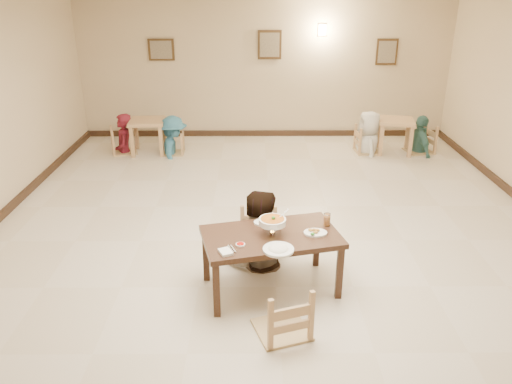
{
  "coord_description": "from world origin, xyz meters",
  "views": [
    {
      "loc": [
        -0.26,
        -5.96,
        3.24
      ],
      "look_at": [
        -0.23,
        -0.62,
        0.98
      ],
      "focal_mm": 35.0,
      "sensor_mm": 36.0,
      "label": 1
    }
  ],
  "objects_px": {
    "main_table": "(271,241)",
    "bg_chair_rl": "(369,128)",
    "drink_glass": "(327,220)",
    "bg_chair_ll": "(122,129)",
    "bg_diner_d": "(423,116)",
    "curry_warmer": "(272,222)",
    "main_diner": "(257,191)",
    "bg_chair_rr": "(422,127)",
    "bg_chair_lr": "(173,133)",
    "chair_near": "(283,286)",
    "bg_diner_c": "(371,111)",
    "bg_table_right": "(396,126)",
    "bg_diner_a": "(121,114)",
    "bg_diner_b": "(172,116)",
    "chair_far": "(258,217)",
    "bg_table_left": "(147,126)"
  },
  "relations": [
    {
      "from": "main_table",
      "to": "bg_chair_rl",
      "type": "height_order",
      "value": "bg_chair_rl"
    },
    {
      "from": "drink_glass",
      "to": "main_table",
      "type": "bearing_deg",
      "value": -161.55
    },
    {
      "from": "bg_chair_ll",
      "to": "bg_diner_d",
      "type": "distance_m",
      "value": 6.04
    },
    {
      "from": "bg_diner_d",
      "to": "curry_warmer",
      "type": "bearing_deg",
      "value": 137.96
    },
    {
      "from": "bg_chair_rl",
      "to": "main_diner",
      "type": "bearing_deg",
      "value": 148.06
    },
    {
      "from": "main_diner",
      "to": "bg_diner_d",
      "type": "bearing_deg",
      "value": -133.25
    },
    {
      "from": "main_diner",
      "to": "bg_diner_d",
      "type": "xyz_separation_m",
      "value": [
        3.37,
        4.31,
        -0.18
      ]
    },
    {
      "from": "bg_chair_rl",
      "to": "bg_chair_rr",
      "type": "relative_size",
      "value": 0.96
    },
    {
      "from": "bg_chair_lr",
      "to": "bg_chair_rl",
      "type": "bearing_deg",
      "value": 89.39
    },
    {
      "from": "chair_near",
      "to": "bg_diner_c",
      "type": "xyz_separation_m",
      "value": [
        2.07,
        5.68,
        0.32
      ]
    },
    {
      "from": "bg_table_right",
      "to": "bg_chair_lr",
      "type": "distance_m",
      "value": 4.49
    },
    {
      "from": "main_table",
      "to": "drink_glass",
      "type": "relative_size",
      "value": 11.01
    },
    {
      "from": "bg_diner_a",
      "to": "bg_diner_b",
      "type": "height_order",
      "value": "bg_diner_a"
    },
    {
      "from": "bg_diner_d",
      "to": "bg_diner_c",
      "type": "bearing_deg",
      "value": 81.19
    },
    {
      "from": "bg_chair_lr",
      "to": "bg_diner_c",
      "type": "height_order",
      "value": "bg_diner_c"
    },
    {
      "from": "chair_near",
      "to": "bg_chair_lr",
      "type": "xyz_separation_m",
      "value": [
        -1.89,
        5.61,
        -0.1
      ]
    },
    {
      "from": "chair_far",
      "to": "bg_chair_rr",
      "type": "xyz_separation_m",
      "value": [
        3.35,
        4.19,
        -0.01
      ]
    },
    {
      "from": "bg_chair_rl",
      "to": "bg_diner_c",
      "type": "distance_m",
      "value": 0.34
    },
    {
      "from": "chair_near",
      "to": "curry_warmer",
      "type": "height_order",
      "value": "chair_near"
    },
    {
      "from": "bg_table_right",
      "to": "bg_chair_rl",
      "type": "relative_size",
      "value": 0.77
    },
    {
      "from": "bg_table_right",
      "to": "bg_chair_rr",
      "type": "relative_size",
      "value": 0.75
    },
    {
      "from": "bg_diner_d",
      "to": "bg_diner_b",
      "type": "bearing_deg",
      "value": 81.86
    },
    {
      "from": "main_table",
      "to": "bg_table_right",
      "type": "bearing_deg",
      "value": 47.71
    },
    {
      "from": "curry_warmer",
      "to": "main_diner",
      "type": "bearing_deg",
      "value": 104.84
    },
    {
      "from": "main_table",
      "to": "main_diner",
      "type": "xyz_separation_m",
      "value": [
        -0.15,
        0.62,
        0.33
      ]
    },
    {
      "from": "bg_table_left",
      "to": "bg_diner_a",
      "type": "xyz_separation_m",
      "value": [
        -0.51,
        0.01,
        0.25
      ]
    },
    {
      "from": "bg_diner_a",
      "to": "bg_diner_b",
      "type": "xyz_separation_m",
      "value": [
        1.02,
        -0.07,
        -0.03
      ]
    },
    {
      "from": "curry_warmer",
      "to": "bg_chair_ll",
      "type": "bearing_deg",
      "value": 119.95
    },
    {
      "from": "chair_far",
      "to": "bg_chair_lr",
      "type": "bearing_deg",
      "value": 115.66
    },
    {
      "from": "bg_table_left",
      "to": "bg_chair_ll",
      "type": "relative_size",
      "value": 0.72
    },
    {
      "from": "drink_glass",
      "to": "bg_diner_d",
      "type": "height_order",
      "value": "bg_diner_d"
    },
    {
      "from": "chair_far",
      "to": "main_diner",
      "type": "xyz_separation_m",
      "value": [
        -0.01,
        -0.12,
        0.4
      ]
    },
    {
      "from": "main_diner",
      "to": "drink_glass",
      "type": "distance_m",
      "value": 0.9
    },
    {
      "from": "bg_chair_lr",
      "to": "bg_table_right",
      "type": "bearing_deg",
      "value": 89.07
    },
    {
      "from": "chair_near",
      "to": "bg_chair_rr",
      "type": "relative_size",
      "value": 1.0
    },
    {
      "from": "main_diner",
      "to": "bg_diner_a",
      "type": "relative_size",
      "value": 1.18
    },
    {
      "from": "chair_far",
      "to": "bg_table_right",
      "type": "xyz_separation_m",
      "value": [
        2.82,
        4.17,
        0.01
      ]
    },
    {
      "from": "bg_chair_rl",
      "to": "bg_diner_b",
      "type": "distance_m",
      "value": 3.97
    },
    {
      "from": "bg_diner_b",
      "to": "main_diner",
      "type": "bearing_deg",
      "value": -164.86
    },
    {
      "from": "bg_chair_ll",
      "to": "drink_glass",
      "type": "bearing_deg",
      "value": -161.94
    },
    {
      "from": "bg_diner_d",
      "to": "bg_chair_ll",
      "type": "bearing_deg",
      "value": 81.01
    },
    {
      "from": "chair_far",
      "to": "bg_chair_lr",
      "type": "relative_size",
      "value": 1.26
    },
    {
      "from": "main_diner",
      "to": "bg_chair_ll",
      "type": "height_order",
      "value": "main_diner"
    },
    {
      "from": "main_table",
      "to": "bg_table_right",
      "type": "height_order",
      "value": "main_table"
    },
    {
      "from": "bg_chair_lr",
      "to": "bg_diner_a",
      "type": "bearing_deg",
      "value": -95.81
    },
    {
      "from": "bg_diner_a",
      "to": "bg_chair_lr",
      "type": "bearing_deg",
      "value": 73.7
    },
    {
      "from": "chair_far",
      "to": "bg_diner_b",
      "type": "xyz_separation_m",
      "value": [
        -1.67,
        4.11,
        0.23
      ]
    },
    {
      "from": "bg_table_left",
      "to": "bg_diner_a",
      "type": "relative_size",
      "value": 0.46
    },
    {
      "from": "main_table",
      "to": "bg_chair_rr",
      "type": "distance_m",
      "value": 5.88
    },
    {
      "from": "drink_glass",
      "to": "bg_diner_c",
      "type": "distance_m",
      "value": 4.95
    }
  ]
}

